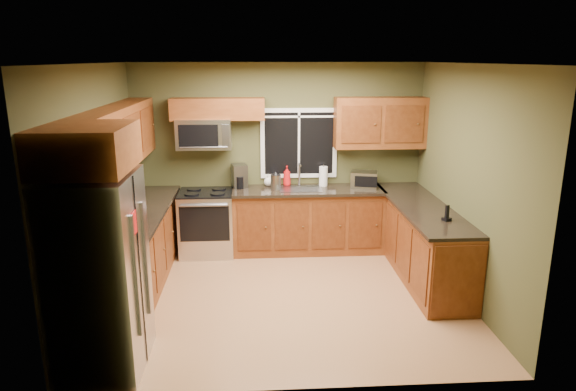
{
  "coord_description": "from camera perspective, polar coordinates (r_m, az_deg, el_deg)",
  "views": [
    {
      "loc": [
        -0.33,
        -5.62,
        2.76
      ],
      "look_at": [
        0.05,
        0.35,
        1.15
      ],
      "focal_mm": 32.0,
      "sensor_mm": 36.0,
      "label": 1
    }
  ],
  "objects": [
    {
      "name": "countertop_back",
      "position": [
        7.36,
        2.28,
        0.59
      ],
      "size": [
        2.17,
        0.65,
        0.04
      ],
      "primitive_type": "cube",
      "color": "black",
      "rests_on": "base_cabinets_back"
    },
    {
      "name": "base_cabinets_back",
      "position": [
        7.52,
        2.22,
        -2.84
      ],
      "size": [
        2.17,
        0.6,
        0.9
      ],
      "primitive_type": "cube",
      "color": "brown",
      "rests_on": "ground"
    },
    {
      "name": "countertop_left",
      "position": [
        6.52,
        -16.29,
        -1.93
      ],
      "size": [
        0.65,
        2.65,
        0.04
      ],
      "primitive_type": "cube",
      "color": "black",
      "rests_on": "base_cabinets_left"
    },
    {
      "name": "coffee_maker",
      "position": [
        7.44,
        -5.4,
        2.09
      ],
      "size": [
        0.25,
        0.3,
        0.34
      ],
      "color": "slate",
      "rests_on": "countertop_back"
    },
    {
      "name": "ceiling",
      "position": [
        5.63,
        -0.29,
        14.47
      ],
      "size": [
        4.2,
        4.2,
        0.0
      ],
      "primitive_type": "plane",
      "rotation": [
        3.14,
        0.0,
        0.0
      ],
      "color": "white",
      "rests_on": "back_wall"
    },
    {
      "name": "paper_towel_roll",
      "position": [
        7.52,
        3.95,
        2.15
      ],
      "size": [
        0.14,
        0.14,
        0.32
      ],
      "color": "white",
      "rests_on": "countertop_back"
    },
    {
      "name": "sink",
      "position": [
        7.36,
        1.38,
        0.85
      ],
      "size": [
        0.6,
        0.42,
        0.36
      ],
      "color": "slate",
      "rests_on": "countertop_back"
    },
    {
      "name": "cordless_phone",
      "position": [
        6.19,
        17.23,
        -2.19
      ],
      "size": [
        0.11,
        0.11,
        0.19
      ],
      "color": "black",
      "rests_on": "countertop_peninsula"
    },
    {
      "name": "back_wall",
      "position": [
        7.55,
        -1.08,
        4.31
      ],
      "size": [
        4.2,
        0.0,
        4.2
      ],
      "primitive_type": "plane",
      "rotation": [
        1.57,
        0.0,
        0.0
      ],
      "color": "#414223",
      "rests_on": "ground"
    },
    {
      "name": "right_wall",
      "position": [
        6.28,
        19.24,
        1.24
      ],
      "size": [
        0.0,
        3.6,
        3.6
      ],
      "primitive_type": "plane",
      "rotation": [
        1.57,
        0.0,
        -1.57
      ],
      "color": "#414223",
      "rests_on": "ground"
    },
    {
      "name": "countertop_peninsula",
      "position": [
        6.77,
        14.63,
        -1.2
      ],
      "size": [
        0.65,
        2.5,
        0.04
      ],
      "primitive_type": "cube",
      "color": "black",
      "rests_on": "base_cabinets_peninsula"
    },
    {
      "name": "kettle",
      "position": [
        7.3,
        -1.37,
        1.61
      ],
      "size": [
        0.17,
        0.17,
        0.26
      ],
      "color": "#B7B7BC",
      "rests_on": "countertop_back"
    },
    {
      "name": "toaster_oven",
      "position": [
        7.5,
        8.43,
        1.77
      ],
      "size": [
        0.43,
        0.37,
        0.23
      ],
      "color": "#B7B7BC",
      "rests_on": "countertop_back"
    },
    {
      "name": "refrigerator",
      "position": [
        4.91,
        -20.26,
        -8.18
      ],
      "size": [
        0.74,
        0.9,
        1.8
      ],
      "color": "#B7B7BC",
      "rests_on": "ground"
    },
    {
      "name": "left_wall",
      "position": [
        6.05,
        -20.54,
        0.64
      ],
      "size": [
        0.0,
        3.6,
        3.6
      ],
      "primitive_type": "plane",
      "rotation": [
        1.57,
        0.0,
        1.57
      ],
      "color": "#414223",
      "rests_on": "ground"
    },
    {
      "name": "front_wall",
      "position": [
        4.08,
        1.22,
        -5.13
      ],
      "size": [
        4.2,
        0.0,
        4.2
      ],
      "primitive_type": "plane",
      "rotation": [
        -1.57,
        0.0,
        0.0
      ],
      "color": "#414223",
      "rests_on": "ground"
    },
    {
      "name": "upper_cabinets_back_left",
      "position": [
        7.3,
        -7.82,
        9.51
      ],
      "size": [
        1.3,
        0.33,
        0.3
      ],
      "primitive_type": "cube",
      "color": "brown",
      "rests_on": "back_wall"
    },
    {
      "name": "base_cabinets_left",
      "position": [
        6.68,
        -16.21,
        -5.79
      ],
      "size": [
        0.6,
        2.65,
        0.9
      ],
      "primitive_type": "cube",
      "color": "brown",
      "rests_on": "ground"
    },
    {
      "name": "window",
      "position": [
        7.52,
        1.22,
        5.83
      ],
      "size": [
        1.12,
        0.03,
        1.02
      ],
      "color": "white",
      "rests_on": "back_wall"
    },
    {
      "name": "range",
      "position": [
        7.48,
        -9.0,
        -2.96
      ],
      "size": [
        0.76,
        0.69,
        0.94
      ],
      "color": "#B7B7BC",
      "rests_on": "ground"
    },
    {
      "name": "floor",
      "position": [
        6.26,
        -0.26,
        -11.06
      ],
      "size": [
        4.2,
        4.2,
        0.0
      ],
      "primitive_type": "plane",
      "color": "#9F6E46",
      "rests_on": "ground"
    },
    {
      "name": "soap_bottle_c",
      "position": [
        7.52,
        -2.19,
        1.73
      ],
      "size": [
        0.18,
        0.18,
        0.17
      ],
      "primitive_type": "imported",
      "rotation": [
        0.0,
        0.0,
        -0.39
      ],
      "color": "white",
      "rests_on": "countertop_back"
    },
    {
      "name": "microwave",
      "position": [
        7.33,
        -9.31,
        6.79
      ],
      "size": [
        0.76,
        0.41,
        0.42
      ],
      "color": "#B7B7BC",
      "rests_on": "back_wall"
    },
    {
      "name": "upper_cabinet_over_fridge",
      "position": [
        4.6,
        -21.54,
        4.9
      ],
      "size": [
        0.72,
        0.9,
        0.38
      ],
      "primitive_type": "cube",
      "color": "brown",
      "rests_on": "left_wall"
    },
    {
      "name": "base_cabinets_peninsula",
      "position": [
        6.91,
        14.59,
        -4.96
      ],
      "size": [
        0.6,
        2.52,
        0.9
      ],
      "color": "brown",
      "rests_on": "ground"
    },
    {
      "name": "upper_cabinets_back_right",
      "position": [
        7.52,
        10.18,
        7.96
      ],
      "size": [
        1.3,
        0.33,
        0.72
      ],
      "primitive_type": "cube",
      "color": "brown",
      "rests_on": "back_wall"
    },
    {
      "name": "soap_bottle_a",
      "position": [
        7.52,
        -0.12,
        2.2
      ],
      "size": [
        0.14,
        0.14,
        0.29
      ],
      "primitive_type": "imported",
      "rotation": [
        0.0,
        0.0,
        -0.25
      ],
      "color": "red",
      "rests_on": "countertop_back"
    },
    {
      "name": "upper_cabinets_left",
      "position": [
        6.36,
        -18.33,
        6.18
      ],
      "size": [
        0.33,
        2.65,
        0.72
      ],
      "primitive_type": "cube",
      "color": "brown",
      "rests_on": "left_wall"
    }
  ]
}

